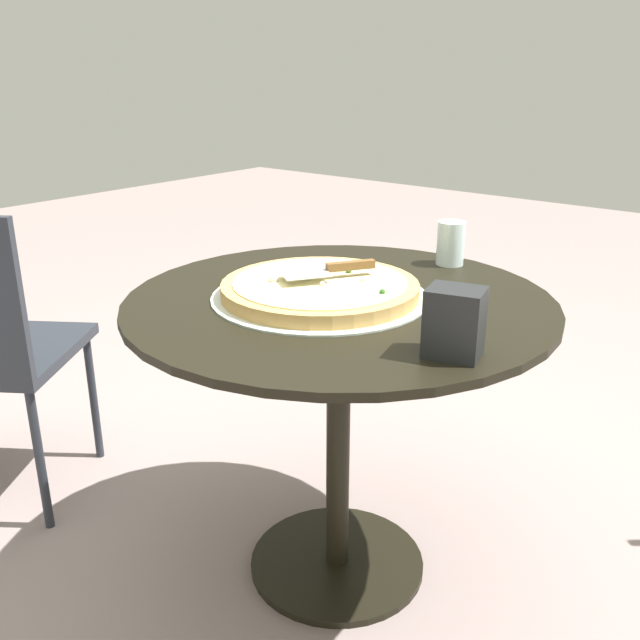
% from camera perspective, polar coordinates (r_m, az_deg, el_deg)
% --- Properties ---
extents(ground_plane, '(10.00, 10.00, 0.00)m').
position_cam_1_polar(ground_plane, '(1.85, 1.37, -19.23)').
color(ground_plane, gray).
extents(patio_table, '(0.93, 0.93, 0.70)m').
position_cam_1_polar(patio_table, '(1.56, 1.54, -3.43)').
color(patio_table, black).
rests_on(patio_table, ground).
extents(pizza_on_tray, '(0.47, 0.47, 0.05)m').
position_cam_1_polar(pizza_on_tray, '(1.51, -0.00, 2.49)').
color(pizza_on_tray, silver).
rests_on(pizza_on_tray, patio_table).
extents(pizza_server, '(0.20, 0.15, 0.02)m').
position_cam_1_polar(pizza_server, '(1.51, 0.73, 4.16)').
color(pizza_server, silver).
rests_on(pizza_server, pizza_on_tray).
extents(drinking_cup, '(0.07, 0.07, 0.11)m').
position_cam_1_polar(drinking_cup, '(1.78, 10.56, 6.15)').
color(drinking_cup, silver).
rests_on(drinking_cup, patio_table).
extents(napkin_dispenser, '(0.10, 0.11, 0.12)m').
position_cam_1_polar(napkin_dispenser, '(1.21, 10.86, -0.20)').
color(napkin_dispenser, '#222426').
rests_on(napkin_dispenser, patio_table).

